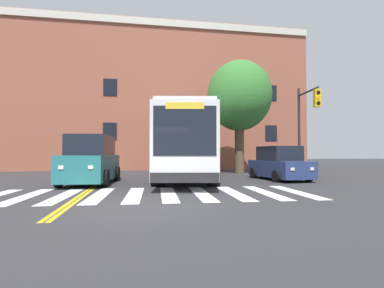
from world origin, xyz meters
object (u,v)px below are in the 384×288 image
at_px(car_black_behind_bus, 176,160).
at_px(traffic_light_near_corner, 306,116).
at_px(street_tree_curbside_large, 239,96).
at_px(car_navy_far_lane, 279,164).
at_px(city_bus, 187,144).
at_px(car_teal_near_lane, 91,161).

relative_size(car_black_behind_bus, traffic_light_near_corner, 0.69).
bearing_deg(street_tree_curbside_large, car_navy_far_lane, -84.49).
bearing_deg(car_navy_far_lane, traffic_light_near_corner, 30.83).
height_order(car_black_behind_bus, street_tree_curbside_large, street_tree_curbside_large).
distance_m(car_navy_far_lane, car_black_behind_bus, 12.53).
height_order(city_bus, car_navy_far_lane, city_bus).
bearing_deg(car_navy_far_lane, street_tree_curbside_large, 95.51).
bearing_deg(traffic_light_near_corner, car_teal_near_lane, -170.41).
distance_m(car_teal_near_lane, traffic_light_near_corner, 12.67).
relative_size(car_navy_far_lane, street_tree_curbside_large, 0.53).
height_order(car_black_behind_bus, traffic_light_near_corner, traffic_light_near_corner).
height_order(traffic_light_near_corner, street_tree_curbside_large, street_tree_curbside_large).
distance_m(city_bus, street_tree_curbside_large, 6.78).
relative_size(car_navy_far_lane, traffic_light_near_corner, 0.76).
xyz_separation_m(car_navy_far_lane, traffic_light_near_corner, (2.51, 1.50, 2.86)).
relative_size(car_black_behind_bus, street_tree_curbside_large, 0.48).
relative_size(car_teal_near_lane, car_black_behind_bus, 1.24).
height_order(car_teal_near_lane, traffic_light_near_corner, traffic_light_near_corner).
xyz_separation_m(car_black_behind_bus, street_tree_curbside_large, (3.80, -6.59, 4.71)).
bearing_deg(car_teal_near_lane, car_black_behind_bus, 66.32).
height_order(city_bus, car_black_behind_bus, city_bus).
xyz_separation_m(city_bus, street_tree_curbside_large, (4.37, 3.75, 3.57)).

